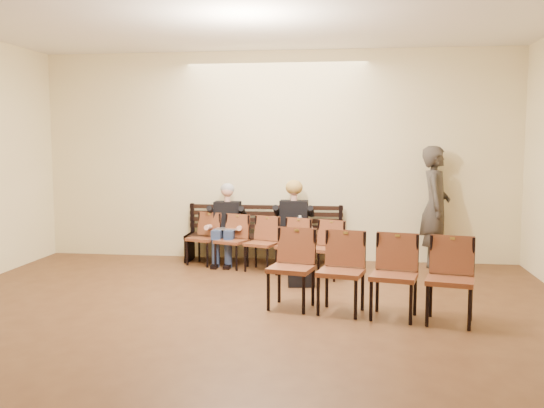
{
  "coord_description": "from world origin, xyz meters",
  "views": [
    {
      "loc": [
        1.27,
        -5.14,
        2.02
      ],
      "look_at": [
        0.06,
        4.05,
        1.04
      ],
      "focal_mm": 40.0,
      "sensor_mm": 36.0,
      "label": 1
    }
  ],
  "objects": [
    {
      "name": "laptop",
      "position": [
        -0.72,
        4.39,
        0.58
      ],
      "size": [
        0.38,
        0.31,
        0.26
      ],
      "primitive_type": "cube",
      "rotation": [
        0.0,
        0.0,
        0.06
      ],
      "color": "silver",
      "rests_on": "bench"
    },
    {
      "name": "bench",
      "position": [
        -0.16,
        4.65,
        0.23
      ],
      "size": [
        2.6,
        0.9,
        0.45
      ],
      "primitive_type": "cube",
      "color": "black",
      "rests_on": "ground"
    },
    {
      "name": "chair_row_front",
      "position": [
        -0.1,
        4.0,
        0.42
      ],
      "size": [
        2.6,
        1.3,
        0.85
      ],
      "primitive_type": "cube",
      "rotation": [
        0.0,
        0.0,
        -0.34
      ],
      "color": "brown",
      "rests_on": "ground"
    },
    {
      "name": "seated_man",
      "position": [
        -0.76,
        4.53,
        0.64
      ],
      "size": [
        0.53,
        0.74,
        1.28
      ],
      "primitive_type": null,
      "color": "black",
      "rests_on": "ground"
    },
    {
      "name": "room_walls",
      "position": [
        0.0,
        0.79,
        2.54
      ],
      "size": [
        8.02,
        10.01,
        3.51
      ],
      "color": "#F9EAB3",
      "rests_on": "ground"
    },
    {
      "name": "bag",
      "position": [
        0.59,
        3.11,
        0.14
      ],
      "size": [
        0.4,
        0.3,
        0.27
      ],
      "primitive_type": "cube",
      "rotation": [
        0.0,
        0.0,
        0.13
      ],
      "color": "black",
      "rests_on": "ground"
    },
    {
      "name": "seated_woman",
      "position": [
        0.34,
        4.53,
        0.65
      ],
      "size": [
        0.56,
        0.78,
        1.3
      ],
      "primitive_type": null,
      "color": "black",
      "rests_on": "ground"
    },
    {
      "name": "ground",
      "position": [
        0.0,
        0.0,
        0.0
      ],
      "size": [
        10.0,
        10.0,
        0.0
      ],
      "primitive_type": "plane",
      "color": "brown",
      "rests_on": "ground"
    },
    {
      "name": "passerby",
      "position": [
        2.6,
        4.75,
        1.11
      ],
      "size": [
        0.65,
        0.88,
        2.22
      ],
      "primitive_type": "imported",
      "rotation": [
        0.0,
        0.0,
        1.41
      ],
      "color": "#39332E",
      "rests_on": "ground"
    },
    {
      "name": "chair_row_back",
      "position": [
        1.46,
        1.78,
        0.48
      ],
      "size": [
        2.4,
        1.01,
        0.96
      ],
      "primitive_type": "cube",
      "rotation": [
        0.0,
        0.0,
        -0.21
      ],
      "color": "brown",
      "rests_on": "ground"
    },
    {
      "name": "water_bottle",
      "position": [
        0.47,
        4.32,
        0.58
      ],
      "size": [
        0.09,
        0.09,
        0.25
      ],
      "primitive_type": "cylinder",
      "rotation": [
        0.0,
        0.0,
        -0.21
      ],
      "color": "silver",
      "rests_on": "bench"
    }
  ]
}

